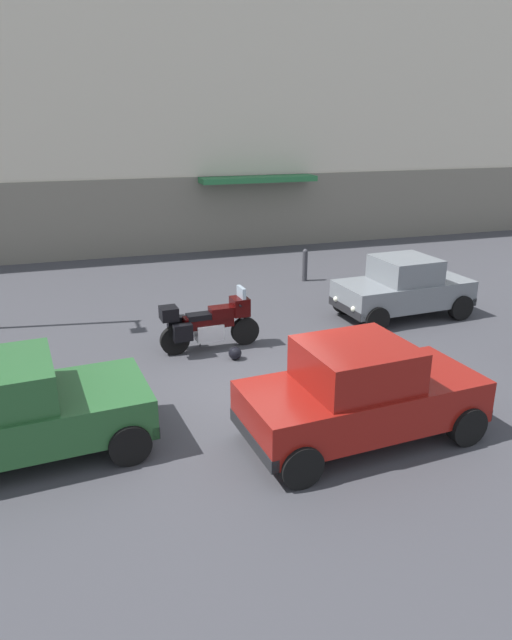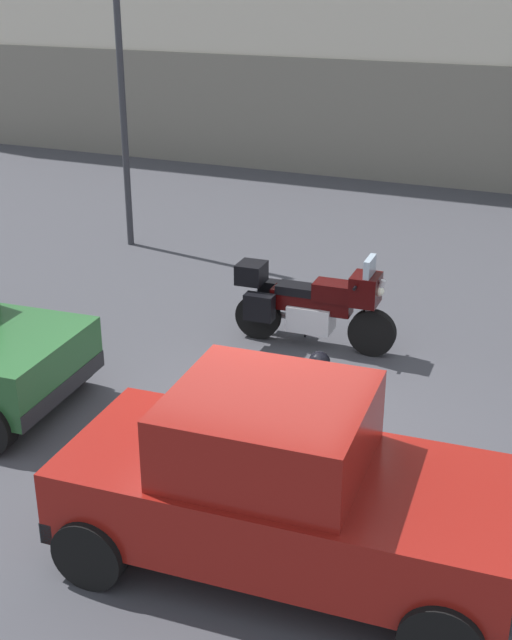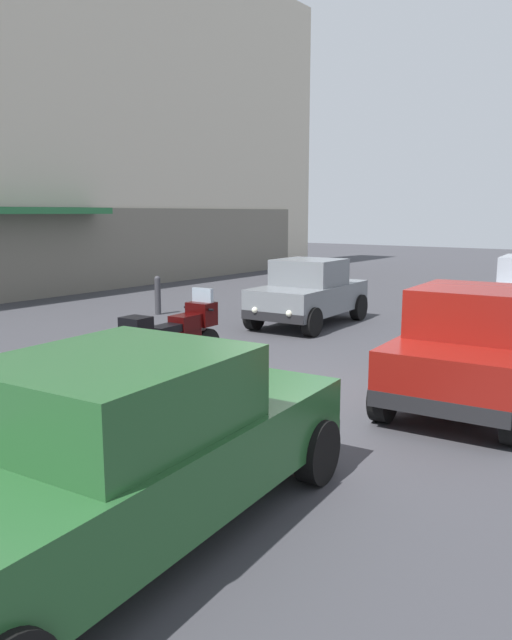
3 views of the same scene
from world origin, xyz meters
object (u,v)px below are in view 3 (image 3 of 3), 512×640
Objects in this scene: car_wagon_end at (475,346)px; car_compact_side at (309,293)px; helmet at (224,368)px; bollard_curbside at (158,294)px; motorcycle at (174,338)px; car_sedan_far at (122,450)px.

car_compact_side is at bearing 48.21° from car_wagon_end.
car_wagon_end is at bearing 48.91° from car_compact_side.
helmet is 6.58m from bollard_curbside.
car_compact_side is at bearing -75.15° from bollard_curbside.
car_compact_side is (4.87, 1.37, 0.63)m from helmet.
car_wagon_end reaches higher than bollard_curbside.
bollard_curbside is at bearing 54.48° from helmet.
motorcycle is 0.57× the size of car_wagon_end.
helmet is at bearing 100.67° from car_wagon_end.
car_sedan_far is 4.60× the size of bollard_curbside.
car_wagon_end is 3.89× the size of bollard_curbside.
helmet is 0.08× the size of car_compact_side.
helmet is 0.06× the size of car_sedan_far.
helmet is 5.18m from car_sedan_far.
bollard_curbside reaches higher than helmet.
car_compact_side is at bearing -161.95° from car_sedan_far.
helmet is at bearing -154.75° from car_sedan_far.
car_wagon_end reaches higher than car_sedan_far.
car_sedan_far is at bearing -144.01° from motorcycle.
helmet is (0.40, -0.72, -0.48)m from motorcycle.
car_wagon_end is (0.99, -3.69, 0.67)m from helmet.
car_wagon_end reaches higher than helmet.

